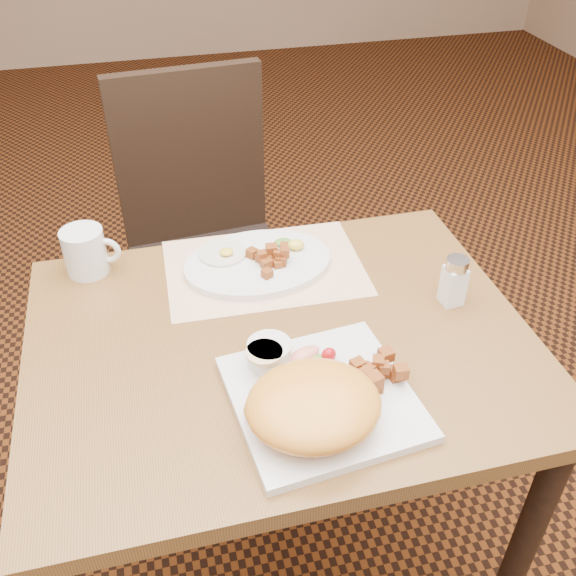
# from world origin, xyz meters

# --- Properties ---
(ground) EXTENTS (8.00, 8.00, 0.00)m
(ground) POSITION_xyz_m (0.00, 0.00, 0.00)
(ground) COLOR black
(ground) RESTS_ON ground
(table) EXTENTS (0.90, 0.70, 0.75)m
(table) POSITION_xyz_m (0.00, 0.00, 0.64)
(table) COLOR brown
(table) RESTS_ON ground
(chair_far) EXTENTS (0.46, 0.47, 0.97)m
(chair_far) POSITION_xyz_m (-0.05, 0.71, 0.54)
(chair_far) COLOR black
(chair_far) RESTS_ON ground
(placemat) EXTENTS (0.41, 0.29, 0.00)m
(placemat) POSITION_xyz_m (0.02, 0.21, 0.75)
(placemat) COLOR white
(placemat) RESTS_ON table
(plate_square) EXTENTS (0.31, 0.31, 0.02)m
(plate_square) POSITION_xyz_m (0.03, -0.17, 0.76)
(plate_square) COLOR silver
(plate_square) RESTS_ON table
(plate_oval) EXTENTS (0.32, 0.25, 0.02)m
(plate_oval) POSITION_xyz_m (0.00, 0.22, 0.76)
(plate_oval) COLOR silver
(plate_oval) RESTS_ON placemat
(hollandaise_mound) EXTENTS (0.21, 0.18, 0.08)m
(hollandaise_mound) POSITION_xyz_m (-0.00, -0.22, 0.80)
(hollandaise_mound) COLOR #F79F30
(hollandaise_mound) RESTS_ON plate_square
(ramekin) EXTENTS (0.08, 0.08, 0.04)m
(ramekin) POSITION_xyz_m (-0.04, -0.08, 0.79)
(ramekin) COLOR silver
(ramekin) RESTS_ON plate_square
(garnish_sq) EXTENTS (0.09, 0.05, 0.03)m
(garnish_sq) POSITION_xyz_m (0.03, -0.09, 0.78)
(garnish_sq) COLOR #387223
(garnish_sq) RESTS_ON plate_square
(fried_egg) EXTENTS (0.10, 0.10, 0.02)m
(fried_egg) POSITION_xyz_m (-0.06, 0.26, 0.77)
(fried_egg) COLOR white
(fried_egg) RESTS_ON plate_oval
(garnish_ov) EXTENTS (0.06, 0.05, 0.02)m
(garnish_ov) POSITION_xyz_m (0.08, 0.25, 0.78)
(garnish_ov) COLOR #387223
(garnish_ov) RESTS_ON plate_oval
(salt_shaker) EXTENTS (0.05, 0.05, 0.10)m
(salt_shaker) POSITION_xyz_m (0.34, 0.02, 0.80)
(salt_shaker) COLOR white
(salt_shaker) RESTS_ON table
(coffee_mug) EXTENTS (0.11, 0.08, 0.10)m
(coffee_mug) POSITION_xyz_m (-0.33, 0.29, 0.80)
(coffee_mug) COLOR silver
(coffee_mug) RESTS_ON table
(home_fries_sq) EXTENTS (0.12, 0.08, 0.04)m
(home_fries_sq) POSITION_xyz_m (0.11, -0.16, 0.78)
(home_fries_sq) COLOR #934717
(home_fries_sq) RESTS_ON plate_square
(home_fries_ov) EXTENTS (0.09, 0.10, 0.04)m
(home_fries_ov) POSITION_xyz_m (0.03, 0.20, 0.78)
(home_fries_ov) COLOR #934717
(home_fries_ov) RESTS_ON plate_oval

